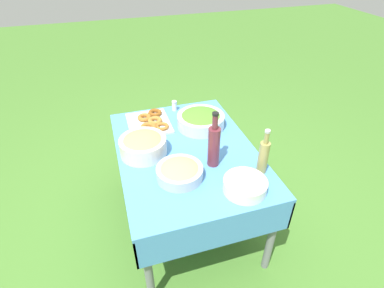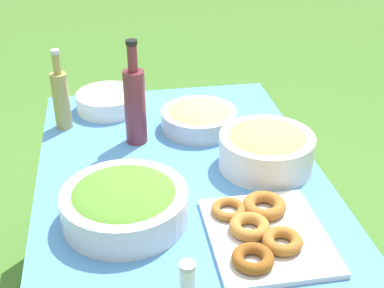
% 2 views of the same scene
% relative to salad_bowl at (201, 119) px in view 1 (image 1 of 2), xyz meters
% --- Properties ---
extents(ground_plane, '(14.00, 14.00, 0.00)m').
position_rel_salad_bowl_xyz_m(ground_plane, '(-0.26, 0.19, -0.76)').
color(ground_plane, '#477A2D').
extents(picnic_table, '(1.27, 0.92, 0.70)m').
position_rel_salad_bowl_xyz_m(picnic_table, '(-0.26, 0.19, -0.15)').
color(picnic_table, '#4C8CD1').
rests_on(picnic_table, ground_plane).
extents(salad_bowl, '(0.36, 0.36, 0.12)m').
position_rel_salad_bowl_xyz_m(salad_bowl, '(0.00, 0.00, 0.00)').
color(salad_bowl, silver).
rests_on(salad_bowl, picnic_table).
extents(pasta_bowl, '(0.28, 0.28, 0.09)m').
position_rel_salad_bowl_xyz_m(pasta_bowl, '(-0.51, 0.31, -0.01)').
color(pasta_bowl, '#B2B7BC').
rests_on(pasta_bowl, picnic_table).
extents(donut_platter, '(0.37, 0.32, 0.05)m').
position_rel_salad_bowl_xyz_m(donut_platter, '(0.14, 0.36, -0.04)').
color(donut_platter, silver).
rests_on(donut_platter, picnic_table).
extents(plate_stack, '(0.25, 0.25, 0.07)m').
position_rel_salad_bowl_xyz_m(plate_stack, '(-0.73, -0.02, -0.02)').
color(plate_stack, white).
rests_on(plate_stack, picnic_table).
extents(olive_oil_bottle, '(0.06, 0.06, 0.30)m').
position_rel_salad_bowl_xyz_m(olive_oil_bottle, '(-0.61, -0.19, 0.06)').
color(olive_oil_bottle, '#998E4C').
rests_on(olive_oil_bottle, picnic_table).
extents(wine_bottle, '(0.08, 0.08, 0.38)m').
position_rel_salad_bowl_xyz_m(wine_bottle, '(-0.45, 0.07, 0.09)').
color(wine_bottle, maroon).
rests_on(wine_bottle, picnic_table).
extents(bread_bowl, '(0.31, 0.31, 0.14)m').
position_rel_salad_bowl_xyz_m(bread_bowl, '(-0.21, 0.47, 0.01)').
color(bread_bowl, silver).
rests_on(bread_bowl, picnic_table).
extents(salt_shaker, '(0.04, 0.04, 0.08)m').
position_rel_salad_bowl_xyz_m(salt_shaker, '(0.30, 0.13, -0.02)').
color(salt_shaker, white).
rests_on(salt_shaker, picnic_table).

